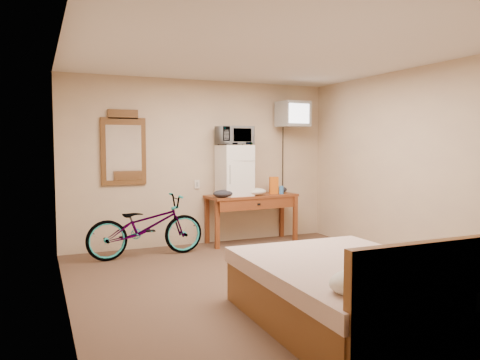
{
  "coord_description": "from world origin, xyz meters",
  "views": [
    {
      "loc": [
        -2.33,
        -4.5,
        1.52
      ],
      "look_at": [
        -0.03,
        0.75,
        1.09
      ],
      "focal_mm": 35.0,
      "sensor_mm": 36.0,
      "label": 1
    }
  ],
  "objects_px": {
    "desk": "(253,202)",
    "bed": "(354,292)",
    "crt_television": "(293,114)",
    "bicycle": "(146,226)",
    "blue_cup": "(281,190)",
    "wall_mirror": "(124,149)",
    "microwave": "(234,136)",
    "mini_fridge": "(234,170)"
  },
  "relations": [
    {
      "from": "bicycle",
      "to": "crt_television",
      "type": "bearing_deg",
      "value": -86.55
    },
    {
      "from": "desk",
      "to": "mini_fridge",
      "type": "bearing_deg",
      "value": 171.81
    },
    {
      "from": "desk",
      "to": "microwave",
      "type": "relative_size",
      "value": 2.81
    },
    {
      "from": "blue_cup",
      "to": "bicycle",
      "type": "xyz_separation_m",
      "value": [
        -2.19,
        -0.19,
        -0.39
      ]
    },
    {
      "from": "bed",
      "to": "microwave",
      "type": "bearing_deg",
      "value": 83.99
    },
    {
      "from": "microwave",
      "to": "bed",
      "type": "bearing_deg",
      "value": -98.06
    },
    {
      "from": "bed",
      "to": "desk",
      "type": "bearing_deg",
      "value": 79.16
    },
    {
      "from": "bicycle",
      "to": "bed",
      "type": "distance_m",
      "value": 3.31
    },
    {
      "from": "mini_fridge",
      "to": "blue_cup",
      "type": "relative_size",
      "value": 6.06
    },
    {
      "from": "crt_television",
      "to": "bicycle",
      "type": "distance_m",
      "value": 2.91
    },
    {
      "from": "desk",
      "to": "microwave",
      "type": "xyz_separation_m",
      "value": [
        -0.29,
        0.04,
        1.03
      ]
    },
    {
      "from": "desk",
      "to": "wall_mirror",
      "type": "xyz_separation_m",
      "value": [
        -1.9,
        0.27,
        0.83
      ]
    },
    {
      "from": "wall_mirror",
      "to": "microwave",
      "type": "bearing_deg",
      "value": -8.18
    },
    {
      "from": "blue_cup",
      "to": "mini_fridge",
      "type": "bearing_deg",
      "value": 173.08
    },
    {
      "from": "desk",
      "to": "bed",
      "type": "distance_m",
      "value": 3.45
    },
    {
      "from": "mini_fridge",
      "to": "bicycle",
      "type": "height_order",
      "value": "mini_fridge"
    },
    {
      "from": "microwave",
      "to": "bicycle",
      "type": "bearing_deg",
      "value": -170.77
    },
    {
      "from": "microwave",
      "to": "crt_television",
      "type": "bearing_deg",
      "value": -3.09
    },
    {
      "from": "desk",
      "to": "wall_mirror",
      "type": "bearing_deg",
      "value": 171.81
    },
    {
      "from": "microwave",
      "to": "wall_mirror",
      "type": "distance_m",
      "value": 1.65
    },
    {
      "from": "blue_cup",
      "to": "wall_mirror",
      "type": "relative_size",
      "value": 0.12
    },
    {
      "from": "microwave",
      "to": "bed",
      "type": "xyz_separation_m",
      "value": [
        -0.36,
        -3.42,
        -1.37
      ]
    },
    {
      "from": "bed",
      "to": "mini_fridge",
      "type": "bearing_deg",
      "value": 84.0
    },
    {
      "from": "desk",
      "to": "crt_television",
      "type": "xyz_separation_m",
      "value": [
        0.71,
        0.02,
        1.37
      ]
    },
    {
      "from": "crt_television",
      "to": "bicycle",
      "type": "bearing_deg",
      "value": -173.75
    },
    {
      "from": "blue_cup",
      "to": "bicycle",
      "type": "bearing_deg",
      "value": -174.99
    },
    {
      "from": "blue_cup",
      "to": "crt_television",
      "type": "bearing_deg",
      "value": 17.18
    },
    {
      "from": "microwave",
      "to": "bicycle",
      "type": "relative_size",
      "value": 0.32
    },
    {
      "from": "desk",
      "to": "wall_mirror",
      "type": "relative_size",
      "value": 1.35
    },
    {
      "from": "mini_fridge",
      "to": "bicycle",
      "type": "xyz_separation_m",
      "value": [
        -1.42,
        -0.28,
        -0.71
      ]
    },
    {
      "from": "microwave",
      "to": "blue_cup",
      "type": "distance_m",
      "value": 1.14
    },
    {
      "from": "wall_mirror",
      "to": "bicycle",
      "type": "relative_size",
      "value": 0.67
    },
    {
      "from": "desk",
      "to": "blue_cup",
      "type": "xyz_separation_m",
      "value": [
        0.47,
        -0.05,
        0.18
      ]
    },
    {
      "from": "crt_television",
      "to": "bed",
      "type": "relative_size",
      "value": 0.29
    },
    {
      "from": "microwave",
      "to": "mini_fridge",
      "type": "bearing_deg",
      "value": -125.74
    },
    {
      "from": "blue_cup",
      "to": "bed",
      "type": "distance_m",
      "value": 3.55
    },
    {
      "from": "bicycle",
      "to": "mini_fridge",
      "type": "bearing_deg",
      "value": -81.53
    },
    {
      "from": "wall_mirror",
      "to": "blue_cup",
      "type": "bearing_deg",
      "value": -7.78
    },
    {
      "from": "blue_cup",
      "to": "bicycle",
      "type": "relative_size",
      "value": 0.08
    },
    {
      "from": "desk",
      "to": "blue_cup",
      "type": "bearing_deg",
      "value": -6.14
    },
    {
      "from": "mini_fridge",
      "to": "blue_cup",
      "type": "height_order",
      "value": "mini_fridge"
    },
    {
      "from": "desk",
      "to": "bicycle",
      "type": "height_order",
      "value": "bicycle"
    }
  ]
}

